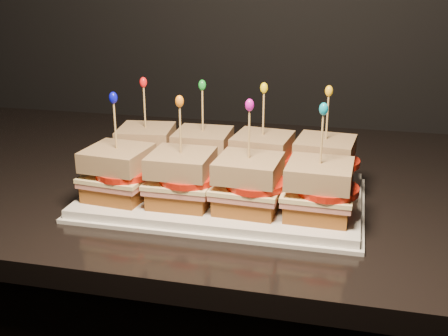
# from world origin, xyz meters

# --- Properties ---
(granite_slab) EXTENTS (2.31, 0.73, 0.03)m
(granite_slab) POSITION_xyz_m (0.03, 1.64, 0.93)
(granite_slab) COLOR black
(granite_slab) RESTS_ON cabinet
(platter) EXTENTS (0.41, 0.26, 0.02)m
(platter) POSITION_xyz_m (0.13, 1.52, 0.95)
(platter) COLOR white
(platter) RESTS_ON granite_slab
(platter_rim) EXTENTS (0.42, 0.27, 0.01)m
(platter_rim) POSITION_xyz_m (0.13, 1.52, 0.94)
(platter_rim) COLOR white
(platter_rim) RESTS_ON granite_slab
(sandwich_0_bread_bot) EXTENTS (0.10, 0.10, 0.02)m
(sandwich_0_bread_bot) POSITION_xyz_m (-0.01, 1.58, 0.97)
(sandwich_0_bread_bot) COLOR brown
(sandwich_0_bread_bot) RESTS_ON platter
(sandwich_0_ham) EXTENTS (0.10, 0.10, 0.01)m
(sandwich_0_ham) POSITION_xyz_m (-0.01, 1.58, 0.99)
(sandwich_0_ham) COLOR #C96D61
(sandwich_0_ham) RESTS_ON sandwich_0_bread_bot
(sandwich_0_cheese) EXTENTS (0.11, 0.10, 0.01)m
(sandwich_0_cheese) POSITION_xyz_m (-0.01, 1.58, 0.99)
(sandwich_0_cheese) COLOR #FFE8A2
(sandwich_0_cheese) RESTS_ON sandwich_0_ham
(sandwich_0_tomato) EXTENTS (0.08, 0.08, 0.01)m
(sandwich_0_tomato) POSITION_xyz_m (-0.00, 1.58, 1.00)
(sandwich_0_tomato) COLOR red
(sandwich_0_tomato) RESTS_ON sandwich_0_cheese
(sandwich_0_bread_top) EXTENTS (0.10, 0.10, 0.03)m
(sandwich_0_bread_top) POSITION_xyz_m (-0.01, 1.58, 1.02)
(sandwich_0_bread_top) COLOR #5B2F0C
(sandwich_0_bread_top) RESTS_ON sandwich_0_tomato
(sandwich_0_pick) EXTENTS (0.00, 0.00, 0.09)m
(sandwich_0_pick) POSITION_xyz_m (-0.01, 1.58, 1.07)
(sandwich_0_pick) COLOR tan
(sandwich_0_pick) RESTS_ON sandwich_0_bread_top
(sandwich_0_frill) EXTENTS (0.01, 0.01, 0.02)m
(sandwich_0_frill) POSITION_xyz_m (-0.01, 1.58, 1.11)
(sandwich_0_frill) COLOR red
(sandwich_0_frill) RESTS_ON sandwich_0_pick
(sandwich_1_bread_bot) EXTENTS (0.09, 0.09, 0.02)m
(sandwich_1_bread_bot) POSITION_xyz_m (0.09, 1.58, 0.97)
(sandwich_1_bread_bot) COLOR brown
(sandwich_1_bread_bot) RESTS_ON platter
(sandwich_1_ham) EXTENTS (0.10, 0.09, 0.01)m
(sandwich_1_ham) POSITION_xyz_m (0.09, 1.58, 0.99)
(sandwich_1_ham) COLOR #C96D61
(sandwich_1_ham) RESTS_ON sandwich_1_bread_bot
(sandwich_1_cheese) EXTENTS (0.10, 0.09, 0.01)m
(sandwich_1_cheese) POSITION_xyz_m (0.09, 1.58, 0.99)
(sandwich_1_cheese) COLOR #FFE8A2
(sandwich_1_cheese) RESTS_ON sandwich_1_ham
(sandwich_1_tomato) EXTENTS (0.08, 0.08, 0.01)m
(sandwich_1_tomato) POSITION_xyz_m (0.10, 1.58, 1.00)
(sandwich_1_tomato) COLOR red
(sandwich_1_tomato) RESTS_ON sandwich_1_cheese
(sandwich_1_bread_top) EXTENTS (0.09, 0.09, 0.03)m
(sandwich_1_bread_top) POSITION_xyz_m (0.09, 1.58, 1.02)
(sandwich_1_bread_top) COLOR #5B2F0C
(sandwich_1_bread_top) RESTS_ON sandwich_1_tomato
(sandwich_1_pick) EXTENTS (0.00, 0.00, 0.09)m
(sandwich_1_pick) POSITION_xyz_m (0.09, 1.58, 1.07)
(sandwich_1_pick) COLOR tan
(sandwich_1_pick) RESTS_ON sandwich_1_bread_top
(sandwich_1_frill) EXTENTS (0.01, 0.01, 0.02)m
(sandwich_1_frill) POSITION_xyz_m (0.09, 1.58, 1.11)
(sandwich_1_frill) COLOR green
(sandwich_1_frill) RESTS_ON sandwich_1_pick
(sandwich_2_bread_bot) EXTENTS (0.09, 0.09, 0.02)m
(sandwich_2_bread_bot) POSITION_xyz_m (0.18, 1.58, 0.97)
(sandwich_2_bread_bot) COLOR brown
(sandwich_2_bread_bot) RESTS_ON platter
(sandwich_2_ham) EXTENTS (0.10, 0.10, 0.01)m
(sandwich_2_ham) POSITION_xyz_m (0.18, 1.58, 0.99)
(sandwich_2_ham) COLOR #C96D61
(sandwich_2_ham) RESTS_ON sandwich_2_bread_bot
(sandwich_2_cheese) EXTENTS (0.10, 0.10, 0.01)m
(sandwich_2_cheese) POSITION_xyz_m (0.18, 1.58, 0.99)
(sandwich_2_cheese) COLOR #FFE8A2
(sandwich_2_cheese) RESTS_ON sandwich_2_ham
(sandwich_2_tomato) EXTENTS (0.08, 0.08, 0.01)m
(sandwich_2_tomato) POSITION_xyz_m (0.20, 1.58, 1.00)
(sandwich_2_tomato) COLOR red
(sandwich_2_tomato) RESTS_ON sandwich_2_cheese
(sandwich_2_bread_top) EXTENTS (0.09, 0.09, 0.03)m
(sandwich_2_bread_top) POSITION_xyz_m (0.18, 1.58, 1.02)
(sandwich_2_bread_top) COLOR #5B2F0C
(sandwich_2_bread_top) RESTS_ON sandwich_2_tomato
(sandwich_2_pick) EXTENTS (0.00, 0.00, 0.09)m
(sandwich_2_pick) POSITION_xyz_m (0.18, 1.58, 1.07)
(sandwich_2_pick) COLOR tan
(sandwich_2_pick) RESTS_ON sandwich_2_bread_top
(sandwich_2_frill) EXTENTS (0.01, 0.01, 0.02)m
(sandwich_2_frill) POSITION_xyz_m (0.18, 1.58, 1.11)
(sandwich_2_frill) COLOR yellow
(sandwich_2_frill) RESTS_ON sandwich_2_pick
(sandwich_3_bread_bot) EXTENTS (0.09, 0.09, 0.02)m
(sandwich_3_bread_bot) POSITION_xyz_m (0.28, 1.58, 0.97)
(sandwich_3_bread_bot) COLOR brown
(sandwich_3_bread_bot) RESTS_ON platter
(sandwich_3_ham) EXTENTS (0.10, 0.10, 0.01)m
(sandwich_3_ham) POSITION_xyz_m (0.28, 1.58, 0.99)
(sandwich_3_ham) COLOR #C96D61
(sandwich_3_ham) RESTS_ON sandwich_3_bread_bot
(sandwich_3_cheese) EXTENTS (0.10, 0.10, 0.01)m
(sandwich_3_cheese) POSITION_xyz_m (0.28, 1.58, 0.99)
(sandwich_3_cheese) COLOR #FFE8A2
(sandwich_3_cheese) RESTS_ON sandwich_3_ham
(sandwich_3_tomato) EXTENTS (0.08, 0.08, 0.01)m
(sandwich_3_tomato) POSITION_xyz_m (0.29, 1.58, 1.00)
(sandwich_3_tomato) COLOR red
(sandwich_3_tomato) RESTS_ON sandwich_3_cheese
(sandwich_3_bread_top) EXTENTS (0.09, 0.09, 0.03)m
(sandwich_3_bread_top) POSITION_xyz_m (0.28, 1.58, 1.02)
(sandwich_3_bread_top) COLOR #5B2F0C
(sandwich_3_bread_top) RESTS_ON sandwich_3_tomato
(sandwich_3_pick) EXTENTS (0.00, 0.00, 0.09)m
(sandwich_3_pick) POSITION_xyz_m (0.28, 1.58, 1.07)
(sandwich_3_pick) COLOR tan
(sandwich_3_pick) RESTS_ON sandwich_3_bread_top
(sandwich_3_frill) EXTENTS (0.01, 0.01, 0.02)m
(sandwich_3_frill) POSITION_xyz_m (0.28, 1.58, 1.11)
(sandwich_3_frill) COLOR yellow
(sandwich_3_frill) RESTS_ON sandwich_3_pick
(sandwich_4_bread_bot) EXTENTS (0.09, 0.09, 0.02)m
(sandwich_4_bread_bot) POSITION_xyz_m (-0.01, 1.46, 0.97)
(sandwich_4_bread_bot) COLOR brown
(sandwich_4_bread_bot) RESTS_ON platter
(sandwich_4_ham) EXTENTS (0.10, 0.10, 0.01)m
(sandwich_4_ham) POSITION_xyz_m (-0.01, 1.46, 0.99)
(sandwich_4_ham) COLOR #C96D61
(sandwich_4_ham) RESTS_ON sandwich_4_bread_bot
(sandwich_4_cheese) EXTENTS (0.10, 0.10, 0.01)m
(sandwich_4_cheese) POSITION_xyz_m (-0.01, 1.46, 0.99)
(sandwich_4_cheese) COLOR #FFE8A2
(sandwich_4_cheese) RESTS_ON sandwich_4_ham
(sandwich_4_tomato) EXTENTS (0.08, 0.08, 0.01)m
(sandwich_4_tomato) POSITION_xyz_m (-0.00, 1.46, 1.00)
(sandwich_4_tomato) COLOR red
(sandwich_4_tomato) RESTS_ON sandwich_4_cheese
(sandwich_4_bread_top) EXTENTS (0.09, 0.09, 0.03)m
(sandwich_4_bread_top) POSITION_xyz_m (-0.01, 1.46, 1.02)
(sandwich_4_bread_top) COLOR #5B2F0C
(sandwich_4_bread_top) RESTS_ON sandwich_4_tomato
(sandwich_4_pick) EXTENTS (0.00, 0.00, 0.09)m
(sandwich_4_pick) POSITION_xyz_m (-0.01, 1.46, 1.07)
(sandwich_4_pick) COLOR tan
(sandwich_4_pick) RESTS_ON sandwich_4_bread_top
(sandwich_4_frill) EXTENTS (0.01, 0.01, 0.02)m
(sandwich_4_frill) POSITION_xyz_m (-0.01, 1.46, 1.11)
(sandwich_4_frill) COLOR #090BD4
(sandwich_4_frill) RESTS_ON sandwich_4_pick
(sandwich_5_bread_bot) EXTENTS (0.08, 0.08, 0.02)m
(sandwich_5_bread_bot) POSITION_xyz_m (0.09, 1.46, 0.97)
(sandwich_5_bread_bot) COLOR brown
(sandwich_5_bread_bot) RESTS_ON platter
(sandwich_5_ham) EXTENTS (0.09, 0.09, 0.01)m
(sandwich_5_ham) POSITION_xyz_m (0.09, 1.46, 0.99)
(sandwich_5_ham) COLOR #C96D61
(sandwich_5_ham) RESTS_ON sandwich_5_bread_bot
(sandwich_5_cheese) EXTENTS (0.09, 0.09, 0.01)m
(sandwich_5_cheese) POSITION_xyz_m (0.09, 1.46, 0.99)
(sandwich_5_cheese) COLOR #FFE8A2
(sandwich_5_cheese) RESTS_ON sandwich_5_ham
(sandwich_5_tomato) EXTENTS (0.08, 0.08, 0.01)m
(sandwich_5_tomato) POSITION_xyz_m (0.10, 1.46, 1.00)
(sandwich_5_tomato) COLOR red
(sandwich_5_tomato) RESTS_ON sandwich_5_cheese
(sandwich_5_bread_top) EXTENTS (0.09, 0.09, 0.03)m
(sandwich_5_bread_top) POSITION_xyz_m (0.09, 1.46, 1.02)
(sandwich_5_bread_top) COLOR #5B2F0C
(sandwich_5_bread_top) RESTS_ON sandwich_5_tomato
(sandwich_5_pick) EXTENTS (0.00, 0.00, 0.09)m
(sandwich_5_pick) POSITION_xyz_m (0.09, 1.46, 1.07)
(sandwich_5_pick) COLOR tan
(sandwich_5_pick) RESTS_ON sandwich_5_bread_top
(sandwich_5_frill) EXTENTS (0.01, 0.01, 0.02)m
(sandwich_5_frill) POSITION_xyz_m (0.09, 1.46, 1.11)
(sandwich_5_frill) COLOR orange
(sandwich_5_frill) RESTS_ON sandwich_5_pick
(sandwich_6_bread_bot) EXTENTS (0.09, 0.09, 0.02)m
(sandwich_6_bread_bot) POSITION_xyz_m (0.18, 1.46, 0.97)
(sandwich_6_bread_bot) COLOR brown
(sandwich_6_bread_bot) RESTS_ON platter
(sandwich_6_ham) EXTENTS (0.10, 0.09, 0.01)m
(sandwich_6_ham) POSITION_xyz_m (0.18, 1.46, 0.99)
(sandwich_6_ham) COLOR #C96D61
(sandwich_6_ham) RESTS_ON sandwich_6_bread_bot
(sandwich_6_cheese) EXTENTS (0.10, 0.10, 0.01)m
(sandwich_6_cheese) POSITION_xyz_m (0.18, 1.46, 0.99)
(sandwich_6_cheese) COLOR #FFE8A2
(sandwich_6_cheese) RESTS_ON sandwich_6_ham
(sandwich_6_tomato) EXTENTS (0.08, 0.08, 0.01)m
(sandwich_6_tomato) POSITION_xyz_m (0.20, 1.46, 1.00)
(sandwich_6_tomato) COLOR red
(sandwich_6_tomato) RESTS_ON sandwich_6_cheese
(sandwich_6_bread_top) EXTENTS (0.09, 0.09, 0.03)m
(sandwich_6_bread_top) POSITION_xyz_m (0.18, 1.46, 1.02)
(sandwich_6_bread_top) COLOR #5B2F0C
(sandwich_6_bread_top) RESTS_ON sandwich_6_tomato
(sandwich_6_pick) EXTENTS (0.00, 0.00, 0.09)m
(sandwich_6_pick) POSITION_xyz_m (0.18, 1.46, 1.07)
(sandwich_6_pick) COLOR tan
(sandwich_6_pick) RESTS_ON sandwich_6_bread_top
(sandwich_6_frill) EXTENTS (0.01, 0.01, 0.02)m
(sandwich_6_frill) POSITION_xyz_m (0.18, 1.46, 1.11)
(sandwich_6_frill) COLOR #D311B7
(sandwich_6_frill) RESTS_ON sandwich_6_pick
(sandwich_7_bread_bot) EXTENTS (0.09, 0.09, 0.02)m
(sandwich_7_bread_bot) POSITION_xyz_m (0.28, 1.46, 0.97)
(sandwich_7_bread_bot) COLOR brown
(sandwich_7_bread_bot) RESTS_ON platter
(sandwich_7_ham) EXTENTS (0.10, 0.09, 0.01)m
(sandwich_7_ham) POSITION_xyz_m (0.28, 1.46, 0.99)
(sandwich_7_ham) COLOR #C96D61
(sandwich_7_ham) RESTS_ON sandwich_7_bread_bot
(sandwich_7_cheese) EXTENTS (0.10, 0.09, 0.01)m
(sandwich_7_cheese) POSITION_xyz_m (0.28, 1.46, 0.99)
(sandwich_7_cheese) COLOR #FFE8A2
(sandwich_7_cheese) RESTS_ON sandwich_7_ham
(sandwich_7_tomato) EXTENTS (0.08, 0.08, 0.01)m
(sandwich_7_tomato) POSITION_xyz_m (0.29, 1.46, 1.00)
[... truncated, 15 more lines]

